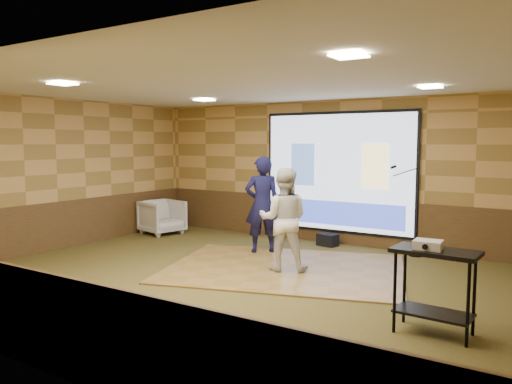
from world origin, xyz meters
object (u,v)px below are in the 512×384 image
Objects in this scene: dance_floor at (285,268)px; banquet_chair at (162,217)px; player_left at (262,204)px; projector at (428,245)px; mic_stand at (414,230)px; duffel_bag at (328,240)px; player_right at (284,219)px; av_table at (435,275)px; projector_screen at (338,174)px.

dance_floor is 4.22m from banquet_chair.
player_left is 6.20× the size of projector.
duffel_bag is (-1.73, -0.04, -0.37)m from mic_stand.
player_right reaches higher than av_table.
player_left reaches higher than mic_stand.
projector_screen is 5.04m from av_table.
projector_screen is 1.94m from mic_stand.
dance_floor is 2.15m from duffel_bag.
projector is 0.17× the size of mic_stand.
banquet_chair is at bearing 161.82° from dance_floor.
projector_screen reaches higher than mic_stand.
player_right is 1.77× the size of av_table.
banquet_chair reaches higher than duffel_bag.
duffel_bag is (3.81, 0.83, -0.27)m from banquet_chair.
projector_screen is at bearing -60.86° from banquet_chair.
banquet_chair is 3.91m from duffel_bag.
projector_screen is 8.37× the size of duffel_bag.
mic_stand is at bearing 103.80° from projector.
player_right is 3.10m from av_table.
av_table is at bearing -74.99° from mic_stand.
player_right is 0.99× the size of mic_stand.
mic_stand reaches higher than dance_floor.
duffel_bag is (-0.19, 2.14, 0.11)m from dance_floor.
banquet_chair is (-3.04, 0.49, -0.55)m from player_left.
player_right is at bearing 97.28° from player_left.
dance_floor is 4.04× the size of av_table.
projector_screen reaches higher than player_right.
player_left is 1.73m from duffel_bag.
duffel_bag is at bearing 178.45° from mic_stand.
av_table is at bearing 12.53° from projector.
player_left is at bearing 146.98° from av_table.
av_table is at bearing -30.04° from dance_floor.
projector_screen is 1.81× the size of player_left.
projector_screen is at bearing 75.97° from duffel_bag.
player_left reaches higher than projector.
dance_floor is 1.57m from player_left.
projector_screen reaches higher than player_left.
projector reaches higher than av_table.
projector is at bearing 126.21° from player_right.
player_left is 2.12× the size of banquet_chair.
duffel_bag is (0.77, 1.32, -0.82)m from player_left.
duffel_bag is at bearing 94.97° from dance_floor.
player_right is at bearing -96.85° from banquet_chair.
projector_screen is 1.90m from player_left.
av_table reaches higher than banquet_chair.
banquet_chair is at bearing -174.05° from mic_stand.
av_table is at bearing -100.34° from banquet_chair.
projector_screen is 4.18m from banquet_chair.
dance_floor is (0.11, -2.44, -1.46)m from projector_screen.
mic_stand is at bearing 1.44° from duffel_bag.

